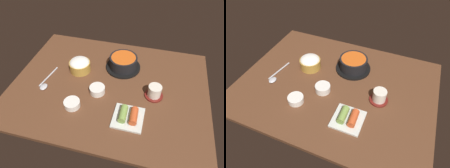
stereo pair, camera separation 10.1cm
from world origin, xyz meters
The scene contains 8 objects.
dining_table centered at (0.00, 0.00, 1.00)cm, with size 100.00×76.00×2.00cm, color #56331E.
stone_pot centered at (4.07, 15.12, 5.64)cm, with size 19.32×19.32×7.40cm.
rice_bowl centered at (-18.60, 7.21, 5.75)cm, with size 11.54×11.54×7.43cm.
tea_cup_with_saucer centered at (23.18, -2.05, 5.06)cm, with size 9.02×9.02×6.47cm.
banchan_cup_center centered at (-4.38, -6.49, 3.89)cm, with size 7.66×7.66×3.53cm.
kimchi_plate centered at (13.60, -18.32, 3.63)cm, with size 13.50×13.50×4.43cm.
side_bowl_near centered at (-13.19, -17.78, 3.67)cm, with size 7.58×7.58×3.10cm.
spoon centered at (-32.34, -7.82, 2.62)cm, with size 4.84×18.21×1.35cm.
Camera 2 is at (29.25, -67.49, 76.45)cm, focal length 32.24 mm.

